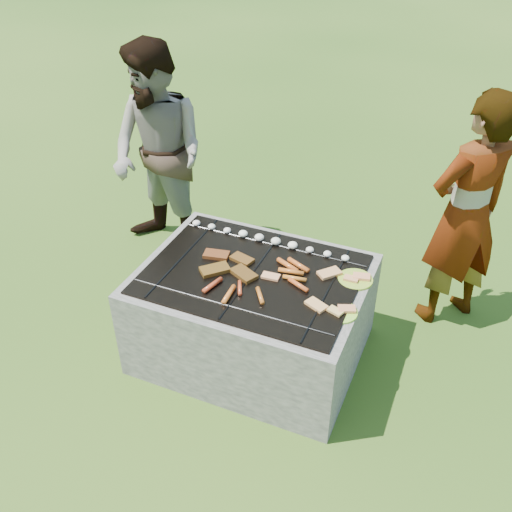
{
  "coord_description": "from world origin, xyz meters",
  "views": [
    {
      "loc": [
        1.06,
        -2.42,
        2.58
      ],
      "look_at": [
        0.0,
        0.05,
        0.7
      ],
      "focal_mm": 40.0,
      "sensor_mm": 36.0,
      "label": 1
    }
  ],
  "objects": [
    {
      "name": "sausages",
      "position": [
        0.12,
        -0.03,
        0.63
      ],
      "size": [
        0.54,
        0.53,
        0.03
      ],
      "color": "orange",
      "rests_on": "fire_pit"
    },
    {
      "name": "mushrooms",
      "position": [
        -0.05,
        0.33,
        0.63
      ],
      "size": [
        1.05,
        0.06,
        0.04
      ],
      "color": "white",
      "rests_on": "fire_pit"
    },
    {
      "name": "bread_on_grate",
      "position": [
        0.35,
        0.03,
        0.62
      ],
      "size": [
        0.44,
        0.43,
        0.02
      ],
      "color": "#F5BA7D",
      "rests_on": "fire_pit"
    },
    {
      "name": "bystander",
      "position": [
        -1.09,
        0.8,
        0.81
      ],
      "size": [
        0.93,
        0.82,
        1.62
      ],
      "primitive_type": "imported",
      "rotation": [
        0.0,
        0.0,
        -0.3
      ],
      "color": "gray",
      "rests_on": "ground"
    },
    {
      "name": "cook",
      "position": [
        1.06,
        0.85,
        0.79
      ],
      "size": [
        0.67,
        0.67,
        1.57
      ],
      "primitive_type": "imported",
      "rotation": [
        0.0,
        0.0,
        3.93
      ],
      "color": "gray",
      "rests_on": "ground"
    },
    {
      "name": "fire_pit",
      "position": [
        0.0,
        0.0,
        0.28
      ],
      "size": [
        1.3,
        1.0,
        0.62
      ],
      "color": "gray",
      "rests_on": "ground"
    },
    {
      "name": "pork_slabs",
      "position": [
        -0.16,
        -0.0,
        0.62
      ],
      "size": [
        0.4,
        0.31,
        0.02
      ],
      "color": "#9D4E1C",
      "rests_on": "fire_pit"
    },
    {
      "name": "plate_near",
      "position": [
        0.56,
        -0.12,
        0.61
      ],
      "size": [
        0.24,
        0.24,
        0.03
      ],
      "color": "#C5FF3C",
      "rests_on": "fire_pit"
    },
    {
      "name": "plate_far",
      "position": [
        0.56,
        0.18,
        0.61
      ],
      "size": [
        0.23,
        0.23,
        0.03
      ],
      "color": "gold",
      "rests_on": "fire_pit"
    },
    {
      "name": "lawn",
      "position": [
        0.0,
        0.0,
        0.0
      ],
      "size": [
        60.0,
        60.0,
        0.0
      ],
      "primitive_type": "plane",
      "color": "#234611",
      "rests_on": "ground"
    }
  ]
}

